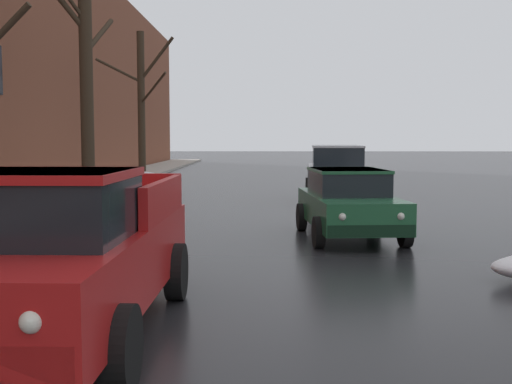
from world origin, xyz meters
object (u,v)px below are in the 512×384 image
bare_tree_far_down_block (142,103)px  suv_silver_parked_kerbside_mid (336,171)px  bare_tree_mid_block (86,79)px  pickup_truck_red_approaching_near_lane (57,254)px  sedan_green_parked_kerbside_close (349,202)px

bare_tree_far_down_block → suv_silver_parked_kerbside_mid: (7.91, -8.22, -2.66)m
bare_tree_mid_block → suv_silver_parked_kerbside_mid: 8.50m
pickup_truck_red_approaching_near_lane → sedan_green_parked_kerbside_close: bearing=60.1°
pickup_truck_red_approaching_near_lane → suv_silver_parked_kerbside_mid: (4.45, 14.41, 0.11)m
bare_tree_mid_block → pickup_truck_red_approaching_near_lane: bearing=-75.7°
sedan_green_parked_kerbside_close → bare_tree_mid_block: bearing=136.0°
bare_tree_far_down_block → sedan_green_parked_kerbside_close: 17.75m
bare_tree_far_down_block → pickup_truck_red_approaching_near_lane: bearing=-81.3°
bare_tree_mid_block → pickup_truck_red_approaching_near_lane: bare_tree_mid_block is taller
bare_tree_far_down_block → sedan_green_parked_kerbside_close: (7.31, -15.91, -2.90)m
bare_tree_mid_block → sedan_green_parked_kerbside_close: bearing=-44.0°
bare_tree_far_down_block → bare_tree_mid_block: bearing=-90.3°
bare_tree_mid_block → suv_silver_parked_kerbside_mid: bearing=4.1°
bare_tree_mid_block → bare_tree_far_down_block: (0.05, 8.79, -0.25)m
sedan_green_parked_kerbside_close → suv_silver_parked_kerbside_mid: 7.72m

